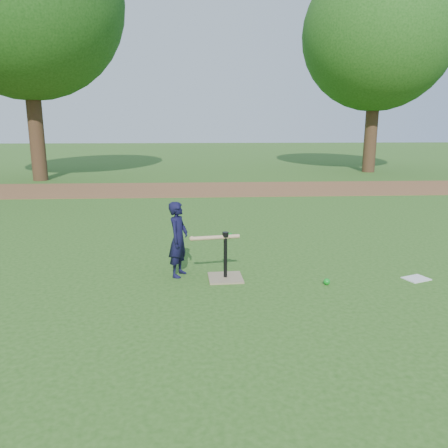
{
  "coord_description": "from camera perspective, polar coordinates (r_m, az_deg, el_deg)",
  "views": [
    {
      "loc": [
        -0.5,
        -5.59,
        1.94
      ],
      "look_at": [
        -0.17,
        -0.01,
        0.65
      ],
      "focal_mm": 35.0,
      "sensor_mm": 36.0,
      "label": 1
    }
  ],
  "objects": [
    {
      "name": "swing_action",
      "position": [
        5.46,
        -1.0,
        -1.75
      ],
      "size": [
        0.63,
        0.2,
        0.08
      ],
      "color": "tan",
      "rests_on": "ground"
    },
    {
      "name": "batting_tee",
      "position": [
        5.6,
        0.19,
        -6.08
      ],
      "size": [
        0.45,
        0.45,
        0.61
      ],
      "color": "#917D5C",
      "rests_on": "ground"
    },
    {
      "name": "clipboard",
      "position": [
        6.13,
        23.81,
        -6.55
      ],
      "size": [
        0.36,
        0.32,
        0.01
      ],
      "primitive_type": "cube",
      "rotation": [
        0.0,
        0.0,
        0.37
      ],
      "color": "silver",
      "rests_on": "ground"
    },
    {
      "name": "dirt_strip",
      "position": [
        13.24,
        -1.23,
        4.59
      ],
      "size": [
        24.0,
        3.0,
        0.01
      ],
      "primitive_type": "cube",
      "color": "brown",
      "rests_on": "ground"
    },
    {
      "name": "wiffle_ball_ground",
      "position": [
        5.57,
        13.28,
        -7.34
      ],
      "size": [
        0.08,
        0.08,
        0.08
      ],
      "primitive_type": "sphere",
      "color": "#0D901C",
      "rests_on": "ground"
    },
    {
      "name": "ground",
      "position": [
        5.94,
        1.61,
        -6.08
      ],
      "size": [
        80.0,
        80.0,
        0.0
      ],
      "primitive_type": "plane",
      "color": "#285116",
      "rests_on": "ground"
    },
    {
      "name": "tree_right",
      "position": [
        19.23,
        19.49,
        22.32
      ],
      "size": [
        5.8,
        5.8,
        8.21
      ],
      "color": "#382316",
      "rests_on": "ground"
    },
    {
      "name": "child",
      "position": [
        5.64,
        -5.98,
        -2.0
      ],
      "size": [
        0.34,
        0.41,
        0.98
      ],
      "primitive_type": "imported",
      "rotation": [
        0.0,
        0.0,
        1.24
      ],
      "color": "black",
      "rests_on": "ground"
    }
  ]
}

